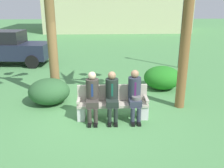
{
  "coord_description": "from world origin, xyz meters",
  "views": [
    {
      "loc": [
        0.06,
        -6.16,
        3.03
      ],
      "look_at": [
        0.37,
        0.28,
        0.85
      ],
      "focal_mm": 39.14,
      "sensor_mm": 36.0,
      "label": 1
    }
  ],
  "objects_px": {
    "street_lamp": "(183,23)",
    "shrub_near_bench": "(162,78)",
    "seated_man_left": "(92,94)",
    "parked_car_near": "(9,48)",
    "park_bench": "(113,103)",
    "seated_man_middle": "(112,94)",
    "seated_man_right": "(135,93)",
    "shrub_mid_lawn": "(49,91)"
  },
  "relations": [
    {
      "from": "seated_man_right",
      "to": "shrub_mid_lawn",
      "type": "bearing_deg",
      "value": 154.54
    },
    {
      "from": "seated_man_middle",
      "to": "shrub_near_bench",
      "type": "relative_size",
      "value": 0.99
    },
    {
      "from": "park_bench",
      "to": "shrub_near_bench",
      "type": "xyz_separation_m",
      "value": [
        1.92,
        2.25,
        -0.0
      ]
    },
    {
      "from": "seated_man_left",
      "to": "parked_car_near",
      "type": "relative_size",
      "value": 0.33
    },
    {
      "from": "seated_man_left",
      "to": "seated_man_right",
      "type": "xyz_separation_m",
      "value": [
        1.12,
        -0.0,
        0.01
      ]
    },
    {
      "from": "park_bench",
      "to": "seated_man_middle",
      "type": "distance_m",
      "value": 0.34
    },
    {
      "from": "seated_man_left",
      "to": "park_bench",
      "type": "bearing_deg",
      "value": 12.98
    },
    {
      "from": "seated_man_left",
      "to": "shrub_mid_lawn",
      "type": "xyz_separation_m",
      "value": [
        -1.38,
        1.18,
        -0.34
      ]
    },
    {
      "from": "park_bench",
      "to": "street_lamp",
      "type": "height_order",
      "value": "street_lamp"
    },
    {
      "from": "seated_man_left",
      "to": "shrub_mid_lawn",
      "type": "bearing_deg",
      "value": 139.31
    },
    {
      "from": "park_bench",
      "to": "seated_man_right",
      "type": "bearing_deg",
      "value": -12.28
    },
    {
      "from": "seated_man_right",
      "to": "street_lamp",
      "type": "bearing_deg",
      "value": 61.55
    },
    {
      "from": "park_bench",
      "to": "seated_man_left",
      "type": "xyz_separation_m",
      "value": [
        -0.54,
        -0.12,
        0.31
      ]
    },
    {
      "from": "seated_man_middle",
      "to": "shrub_mid_lawn",
      "type": "bearing_deg",
      "value": 147.96
    },
    {
      "from": "seated_man_right",
      "to": "seated_man_middle",
      "type": "bearing_deg",
      "value": 179.74
    },
    {
      "from": "seated_man_left",
      "to": "parked_car_near",
      "type": "height_order",
      "value": "parked_car_near"
    },
    {
      "from": "seated_man_right",
      "to": "shrub_mid_lawn",
      "type": "distance_m",
      "value": 2.78
    },
    {
      "from": "park_bench",
      "to": "shrub_mid_lawn",
      "type": "distance_m",
      "value": 2.19
    },
    {
      "from": "park_bench",
      "to": "seated_man_left",
      "type": "height_order",
      "value": "seated_man_left"
    },
    {
      "from": "seated_man_right",
      "to": "parked_car_near",
      "type": "relative_size",
      "value": 0.34
    },
    {
      "from": "shrub_mid_lawn",
      "to": "street_lamp",
      "type": "xyz_separation_m",
      "value": [
        5.39,
        4.15,
        1.72
      ]
    },
    {
      "from": "street_lamp",
      "to": "parked_car_near",
      "type": "bearing_deg",
      "value": 172.85
    },
    {
      "from": "park_bench",
      "to": "seated_man_left",
      "type": "bearing_deg",
      "value": -167.02
    },
    {
      "from": "parked_car_near",
      "to": "street_lamp",
      "type": "bearing_deg",
      "value": -7.15
    },
    {
      "from": "seated_man_middle",
      "to": "shrub_mid_lawn",
      "type": "distance_m",
      "value": 2.26
    },
    {
      "from": "shrub_mid_lawn",
      "to": "seated_man_left",
      "type": "bearing_deg",
      "value": -40.69
    },
    {
      "from": "park_bench",
      "to": "seated_man_middle",
      "type": "bearing_deg",
      "value": -99.56
    },
    {
      "from": "seated_man_left",
      "to": "seated_man_middle",
      "type": "height_order",
      "value": "same"
    },
    {
      "from": "shrub_near_bench",
      "to": "shrub_mid_lawn",
      "type": "bearing_deg",
      "value": -162.72
    },
    {
      "from": "seated_man_left",
      "to": "street_lamp",
      "type": "xyz_separation_m",
      "value": [
        4.01,
        5.34,
        1.38
      ]
    },
    {
      "from": "seated_man_left",
      "to": "shrub_near_bench",
      "type": "relative_size",
      "value": 0.99
    },
    {
      "from": "park_bench",
      "to": "parked_car_near",
      "type": "height_order",
      "value": "parked_car_near"
    },
    {
      "from": "street_lamp",
      "to": "shrub_near_bench",
      "type": "bearing_deg",
      "value": -117.72
    },
    {
      "from": "shrub_near_bench",
      "to": "street_lamp",
      "type": "xyz_separation_m",
      "value": [
        1.56,
        2.96,
        1.7
      ]
    },
    {
      "from": "seated_man_left",
      "to": "parked_car_near",
      "type": "xyz_separation_m",
      "value": [
        -4.35,
        6.39,
        0.1
      ]
    },
    {
      "from": "parked_car_near",
      "to": "shrub_near_bench",
      "type": "bearing_deg",
      "value": -30.54
    },
    {
      "from": "seated_man_left",
      "to": "seated_man_right",
      "type": "height_order",
      "value": "seated_man_right"
    },
    {
      "from": "shrub_mid_lawn",
      "to": "street_lamp",
      "type": "height_order",
      "value": "street_lamp"
    },
    {
      "from": "seated_man_left",
      "to": "shrub_mid_lawn",
      "type": "relative_size",
      "value": 1.04
    },
    {
      "from": "seated_man_right",
      "to": "shrub_mid_lawn",
      "type": "xyz_separation_m",
      "value": [
        -2.49,
        1.19,
        -0.35
      ]
    },
    {
      "from": "seated_man_left",
      "to": "street_lamp",
      "type": "height_order",
      "value": "street_lamp"
    },
    {
      "from": "seated_man_middle",
      "to": "street_lamp",
      "type": "height_order",
      "value": "street_lamp"
    }
  ]
}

